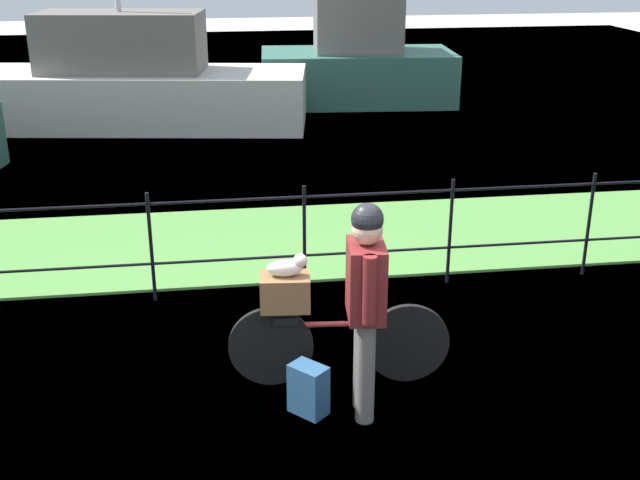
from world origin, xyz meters
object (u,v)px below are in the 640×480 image
object	(u,v)px
cyclist_person	(366,293)
moored_boat_far	(125,85)
wooden_crate	(285,292)
terrier_dog	(288,267)
moored_boat_near	(357,63)
backpack_on_paving	(308,389)
bicycle_main	(337,343)

from	to	relation	value
cyclist_person	moored_boat_far	bearing A→B (deg)	104.11
wooden_crate	terrier_dog	world-z (taller)	terrier_dog
moored_boat_near	backpack_on_paving	bearing A→B (deg)	-102.46
cyclist_person	bicycle_main	bearing A→B (deg)	105.29
bicycle_main	wooden_crate	distance (m)	0.61
bicycle_main	cyclist_person	size ratio (longest dim) A/B	1.05
moored_boat_near	moored_boat_far	xyz separation A→B (m)	(-4.68, -1.57, -0.07)
moored_boat_near	wooden_crate	bearing A→B (deg)	-103.53
terrier_dog	wooden_crate	bearing A→B (deg)	174.72
cyclist_person	backpack_on_paving	size ratio (longest dim) A/B	4.21
moored_boat_near	moored_boat_far	bearing A→B (deg)	-161.48
backpack_on_paving	bicycle_main	bearing A→B (deg)	-78.05
bicycle_main	backpack_on_paving	distance (m)	0.52
bicycle_main	moored_boat_far	size ratio (longest dim) A/B	0.26
cyclist_person	moored_boat_near	distance (m)	11.85
terrier_dog	cyclist_person	distance (m)	0.71
bicycle_main	cyclist_person	xyz separation A→B (m)	(0.13, -0.46, 0.64)
backpack_on_paving	moored_boat_near	world-z (taller)	moored_boat_near
wooden_crate	cyclist_person	xyz separation A→B (m)	(0.53, -0.50, 0.19)
cyclist_person	moored_boat_near	world-z (taller)	moored_boat_near
bicycle_main	moored_boat_far	xyz separation A→B (m)	(-2.41, 9.62, 0.41)
cyclist_person	moored_boat_far	size ratio (longest dim) A/B	0.24
terrier_dog	moored_boat_far	size ratio (longest dim) A/B	0.05
cyclist_person	wooden_crate	bearing A→B (deg)	136.78
bicycle_main	terrier_dog	distance (m)	0.77
moored_boat_near	terrier_dog	bearing A→B (deg)	-103.41
terrier_dog	cyclist_person	xyz separation A→B (m)	(0.51, -0.50, -0.03)
bicycle_main	moored_boat_far	world-z (taller)	moored_boat_far
backpack_on_paving	moored_boat_far	world-z (taller)	moored_boat_far
backpack_on_paving	wooden_crate	bearing A→B (deg)	-27.30
wooden_crate	moored_boat_near	size ratio (longest dim) A/B	0.09
wooden_crate	cyclist_person	size ratio (longest dim) A/B	0.23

